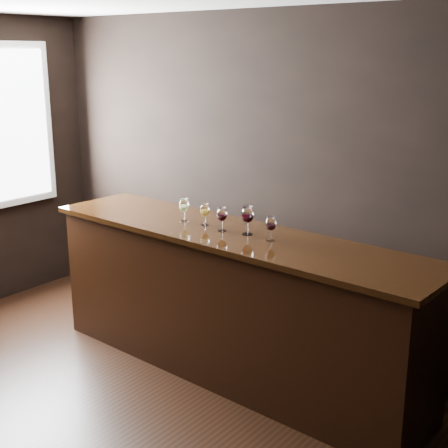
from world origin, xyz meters
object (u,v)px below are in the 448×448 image
Objects in this scene: glass_red_b at (248,215)px; glass_red_c at (271,224)px; glass_red_a at (222,215)px; back_bar_shelf at (303,301)px; bar_counter at (231,306)px; glass_amber at (205,210)px; glass_white at (184,206)px.

glass_red_c is (0.22, -0.03, -0.02)m from glass_red_b.
glass_red_b is at bearing 12.40° from glass_red_a.
bar_counter is at bearing -111.28° from back_bar_shelf.
glass_amber reaches higher than bar_counter.
glass_white is 0.84m from glass_red_c.
glass_red_a reaches higher than glass_red_c.
glass_red_b is at bearing -101.30° from back_bar_shelf.
glass_red_b is 0.23m from glass_red_c.
glass_red_a is at bearing -167.60° from glass_red_b.
glass_red_c is at bearing -81.30° from back_bar_shelf.
glass_red_b reaches higher than back_bar_shelf.
glass_red_a is (-0.33, -0.67, 0.83)m from back_bar_shelf.
back_bar_shelf is 1.28m from glass_white.
bar_counter is 0.72m from glass_red_a.
glass_red_c is (0.10, -0.65, 0.82)m from back_bar_shelf.
back_bar_shelf is 1.06m from glass_red_b.
glass_red_c reaches higher than back_bar_shelf.
glass_amber is at bearing -130.69° from back_bar_shelf.
glass_white is 1.03× the size of glass_red_c.
bar_counter is 0.87m from glass_white.
glass_red_c is (0.63, -0.03, 0.01)m from glass_amber.
bar_counter reaches higher than back_bar_shelf.
bar_counter is 0.77m from glass_amber.
glass_white is 0.20m from glass_amber.
glass_white is at bearing -139.33° from back_bar_shelf.
glass_white reaches higher than bar_counter.
bar_counter is at bearing -5.57° from glass_amber.
back_bar_shelf is at bearing 70.91° from bar_counter.
bar_counter is 16.91× the size of glass_white.
glass_red_a is 0.86× the size of glass_red_b.
glass_red_a is (-0.08, -0.02, 0.72)m from bar_counter.
glass_amber is (0.20, 0.01, -0.01)m from glass_white.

